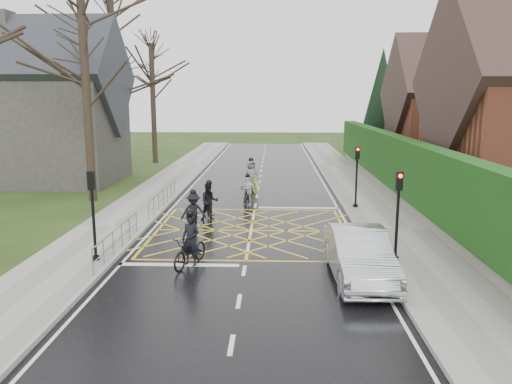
# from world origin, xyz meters

# --- Properties ---
(ground) EXTENTS (120.00, 120.00, 0.00)m
(ground) POSITION_xyz_m (0.00, 0.00, 0.00)
(ground) COLOR #203010
(ground) RESTS_ON ground
(road) EXTENTS (9.00, 80.00, 0.01)m
(road) POSITION_xyz_m (0.00, 0.00, 0.01)
(road) COLOR black
(road) RESTS_ON ground
(sidewalk_right) EXTENTS (3.00, 80.00, 0.15)m
(sidewalk_right) POSITION_xyz_m (6.00, 0.00, 0.07)
(sidewalk_right) COLOR gray
(sidewalk_right) RESTS_ON ground
(sidewalk_left) EXTENTS (3.00, 80.00, 0.15)m
(sidewalk_left) POSITION_xyz_m (-6.00, 0.00, 0.07)
(sidewalk_left) COLOR gray
(sidewalk_left) RESTS_ON ground
(stone_wall) EXTENTS (0.50, 38.00, 0.70)m
(stone_wall) POSITION_xyz_m (7.75, 6.00, 0.35)
(stone_wall) COLOR slate
(stone_wall) RESTS_ON ground
(hedge) EXTENTS (0.90, 38.00, 2.80)m
(hedge) POSITION_xyz_m (7.75, 6.00, 2.10)
(hedge) COLOR #13370F
(hedge) RESTS_ON stone_wall
(house_far) EXTENTS (9.80, 8.80, 10.30)m
(house_far) POSITION_xyz_m (14.75, 18.00, 4.36)
(house_far) COLOR brown
(house_far) RESTS_ON ground
(conifer) EXTENTS (4.60, 4.60, 10.00)m
(conifer) POSITION_xyz_m (10.75, 26.00, 4.99)
(conifer) COLOR black
(conifer) RESTS_ON ground
(church) EXTENTS (8.80, 7.80, 11.00)m
(church) POSITION_xyz_m (-13.54, 12.00, 4.93)
(church) COLOR #2D2B28
(church) RESTS_ON ground
(tree_near) EXTENTS (9.24, 9.24, 11.44)m
(tree_near) POSITION_xyz_m (-9.00, 6.00, 7.91)
(tree_near) COLOR black
(tree_near) RESTS_ON ground
(tree_mid) EXTENTS (10.08, 10.08, 12.48)m
(tree_mid) POSITION_xyz_m (-10.00, 14.00, 8.63)
(tree_mid) COLOR black
(tree_mid) RESTS_ON ground
(tree_far) EXTENTS (8.40, 8.40, 10.40)m
(tree_far) POSITION_xyz_m (-9.30, 22.00, 7.19)
(tree_far) COLOR black
(tree_far) RESTS_ON ground
(railing_south) EXTENTS (0.05, 5.04, 1.03)m
(railing_south) POSITION_xyz_m (-4.65, -3.50, 0.78)
(railing_south) COLOR slate
(railing_south) RESTS_ON ground
(railing_north) EXTENTS (0.05, 6.04, 1.03)m
(railing_north) POSITION_xyz_m (-4.65, 4.00, 0.79)
(railing_north) COLOR slate
(railing_north) RESTS_ON ground
(traffic_light_ne) EXTENTS (0.24, 0.31, 3.21)m
(traffic_light_ne) POSITION_xyz_m (5.10, 4.20, 1.66)
(traffic_light_ne) COLOR black
(traffic_light_ne) RESTS_ON ground
(traffic_light_se) EXTENTS (0.24, 0.31, 3.21)m
(traffic_light_se) POSITION_xyz_m (5.10, -4.20, 1.66)
(traffic_light_se) COLOR black
(traffic_light_se) RESTS_ON ground
(traffic_light_sw) EXTENTS (0.24, 0.31, 3.21)m
(traffic_light_sw) POSITION_xyz_m (-5.10, -4.50, 1.66)
(traffic_light_sw) COLOR black
(traffic_light_sw) RESTS_ON ground
(cyclist_rear) EXTENTS (1.37, 2.11, 1.94)m
(cyclist_rear) POSITION_xyz_m (-1.84, -4.55, 0.63)
(cyclist_rear) COLOR black
(cyclist_rear) RESTS_ON ground
(cyclist_back) EXTENTS (0.97, 1.96, 1.89)m
(cyclist_back) POSITION_xyz_m (-2.01, 1.79, 0.71)
(cyclist_back) COLOR black
(cyclist_back) RESTS_ON ground
(cyclist_mid) EXTENTS (1.20, 1.98, 1.83)m
(cyclist_mid) POSITION_xyz_m (-2.41, -0.28, 0.67)
(cyclist_mid) COLOR black
(cyclist_mid) RESTS_ON ground
(cyclist_front) EXTENTS (0.96, 1.74, 1.69)m
(cyclist_front) POSITION_xyz_m (-0.41, 5.00, 0.62)
(cyclist_front) COLOR black
(cyclist_front) RESTS_ON ground
(cyclist_lead) EXTENTS (1.57, 2.24, 2.06)m
(cyclist_lead) POSITION_xyz_m (-0.40, 8.98, 0.72)
(cyclist_lead) COLOR yellow
(cyclist_lead) RESTS_ON ground
(car) EXTENTS (1.80, 4.85, 1.59)m
(car) POSITION_xyz_m (3.63, -5.64, 0.79)
(car) COLOR silver
(car) RESTS_ON ground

